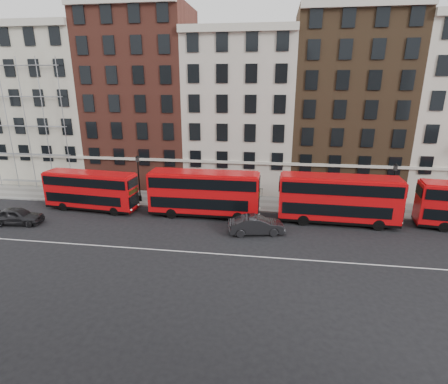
# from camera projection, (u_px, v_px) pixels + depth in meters

# --- Properties ---
(ground) EXTENTS (120.00, 120.00, 0.00)m
(ground) POSITION_uv_depth(u_px,v_px,m) (218.00, 243.00, 29.96)
(ground) COLOR black
(ground) RESTS_ON ground
(pavement) EXTENTS (80.00, 5.00, 0.15)m
(pavement) POSITION_uv_depth(u_px,v_px,m) (233.00, 202.00, 39.83)
(pavement) COLOR slate
(pavement) RESTS_ON ground
(kerb) EXTENTS (80.00, 0.30, 0.16)m
(kerb) POSITION_uv_depth(u_px,v_px,m) (230.00, 210.00, 37.47)
(kerb) COLOR gray
(kerb) RESTS_ON ground
(road_centre_line) EXTENTS (70.00, 0.12, 0.01)m
(road_centre_line) POSITION_uv_depth(u_px,v_px,m) (214.00, 254.00, 28.07)
(road_centre_line) COLOR white
(road_centre_line) RESTS_ON ground
(building_terrace) EXTENTS (64.00, 11.95, 22.00)m
(building_terrace) POSITION_uv_depth(u_px,v_px,m) (238.00, 106.00, 43.75)
(building_terrace) COLOR #B7B29F
(building_terrace) RESTS_ON ground
(bus_a) EXTENTS (10.09, 3.27, 4.17)m
(bus_a) POSITION_uv_depth(u_px,v_px,m) (91.00, 190.00, 37.03)
(bus_a) COLOR red
(bus_a) RESTS_ON ground
(bus_b) EXTENTS (11.13, 2.73, 4.67)m
(bus_b) POSITION_uv_depth(u_px,v_px,m) (204.00, 193.00, 35.24)
(bus_b) COLOR red
(bus_b) RESTS_ON ground
(bus_c) EXTENTS (11.34, 3.06, 4.73)m
(bus_c) POSITION_uv_depth(u_px,v_px,m) (338.00, 198.00, 33.41)
(bus_c) COLOR red
(bus_c) RESTS_ON ground
(car_rear) EXTENTS (4.99, 2.42, 1.64)m
(car_rear) POSITION_uv_depth(u_px,v_px,m) (17.00, 216.00, 33.71)
(car_rear) COLOR #242427
(car_rear) RESTS_ON ground
(car_front) EXTENTS (5.31, 2.81, 1.66)m
(car_front) POSITION_uv_depth(u_px,v_px,m) (256.00, 225.00, 31.55)
(car_front) COLOR #242427
(car_front) RESTS_ON ground
(lamp_post_left) EXTENTS (0.44, 0.44, 5.33)m
(lamp_post_left) POSITION_uv_depth(u_px,v_px,m) (139.00, 176.00, 39.15)
(lamp_post_left) COLOR black
(lamp_post_left) RESTS_ON pavement
(lamp_post_right) EXTENTS (0.44, 0.44, 5.33)m
(lamp_post_right) POSITION_uv_depth(u_px,v_px,m) (393.00, 186.00, 35.41)
(lamp_post_right) COLOR black
(lamp_post_right) RESTS_ON pavement
(iron_railings) EXTENTS (6.60, 0.06, 1.00)m
(iron_railings) POSITION_uv_depth(u_px,v_px,m) (235.00, 192.00, 41.73)
(iron_railings) COLOR black
(iron_railings) RESTS_ON pavement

